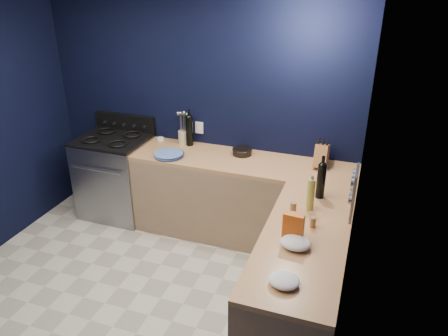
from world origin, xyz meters
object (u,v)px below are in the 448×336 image
at_px(gas_range, 117,177).
at_px(utensil_crock, 184,137).
at_px(crouton_bag, 293,227).
at_px(knife_block, 322,156).
at_px(plate_stack, 169,155).

bearing_deg(gas_range, utensil_crock, 17.56).
relative_size(utensil_crock, crouton_bag, 0.68).
bearing_deg(crouton_bag, utensil_crock, 141.12).
distance_m(gas_range, crouton_bag, 2.64).
xyz_separation_m(utensil_crock, knife_block, (1.53, -0.10, 0.04)).
relative_size(gas_range, knife_block, 4.11).
xyz_separation_m(plate_stack, knife_block, (1.53, 0.28, 0.09)).
relative_size(knife_block, crouton_bag, 1.03).
relative_size(plate_stack, crouton_bag, 1.38).
distance_m(utensil_crock, knife_block, 1.54).
height_order(knife_block, crouton_bag, knife_block).
bearing_deg(utensil_crock, crouton_bag, -43.77).
distance_m(plate_stack, utensil_crock, 0.39).
distance_m(gas_range, utensil_crock, 0.96).
relative_size(plate_stack, utensil_crock, 2.04).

